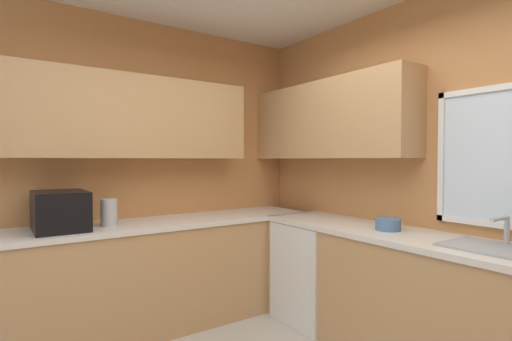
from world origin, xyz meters
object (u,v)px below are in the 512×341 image
at_px(kettle, 109,212).
at_px(sink_assembly, 495,247).
at_px(microwave, 60,211).
at_px(dishwasher, 316,271).
at_px(bowl, 388,224).

xyz_separation_m(kettle, sink_assembly, (2.10, 1.67, -0.10)).
distance_m(microwave, sink_assembly, 2.93).
distance_m(dishwasher, sink_assembly, 1.54).
relative_size(dishwasher, bowl, 4.76).
xyz_separation_m(microwave, sink_assembly, (2.12, 2.01, -0.13)).
xyz_separation_m(sink_assembly, bowl, (-0.73, -0.01, 0.03)).
height_order(dishwasher, kettle, kettle).
bearing_deg(sink_assembly, microwave, -136.43).
xyz_separation_m(kettle, bowl, (1.37, 1.66, -0.06)).
height_order(microwave, bowl, microwave).
height_order(kettle, bowl, kettle).
relative_size(microwave, kettle, 2.21).
bearing_deg(dishwasher, kettle, -111.38).
relative_size(dishwasher, microwave, 1.81).
height_order(dishwasher, microwave, microwave).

